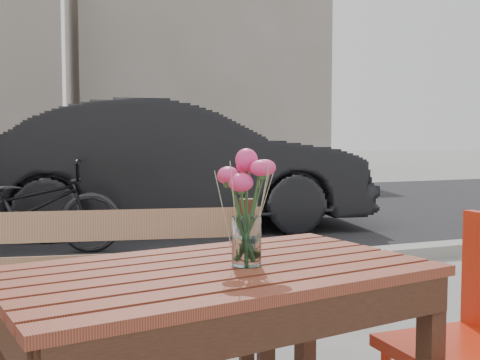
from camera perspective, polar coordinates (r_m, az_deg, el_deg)
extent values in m
cube|color=black|center=(8.57, -19.25, -3.66)|extent=(30.00, 8.00, 0.00)
cube|color=gray|center=(4.63, -16.75, -9.37)|extent=(30.00, 0.25, 0.12)
cube|color=gray|center=(17.45, -3.98, 10.26)|extent=(7.00, 3.00, 6.00)
cube|color=maroon|center=(1.76, -2.19, -8.70)|extent=(1.31, 0.89, 0.03)
cube|color=black|center=(2.40, 6.21, -14.48)|extent=(0.07, 0.07, 0.72)
cube|color=#92694B|center=(2.18, -16.45, -13.68)|extent=(1.51, 0.68, 0.03)
cube|color=#92694B|center=(2.33, -16.02, -6.28)|extent=(1.44, 0.32, 0.40)
cube|color=black|center=(2.37, 0.68, -12.55)|extent=(0.06, 0.06, 0.89)
cube|color=red|center=(2.12, 20.44, -15.06)|extent=(0.43, 0.43, 0.04)
cylinder|color=white|center=(1.76, 0.62, -5.82)|extent=(0.09, 0.09, 0.14)
cylinder|color=#2C5B2D|center=(1.75, 0.62, -3.48)|extent=(0.05, 0.05, 0.29)
imported|color=black|center=(7.35, -6.37, 1.31)|extent=(4.89, 2.44, 1.54)
imported|color=black|center=(6.06, -19.43, -2.45)|extent=(1.82, 0.92, 0.91)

